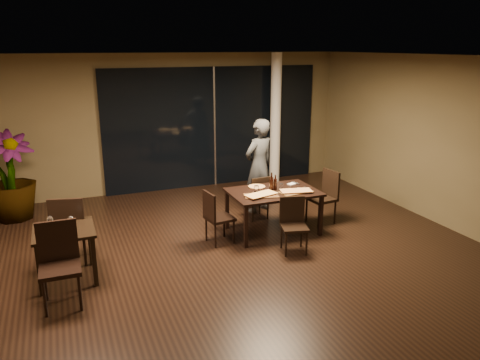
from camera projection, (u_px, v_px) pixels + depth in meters
name	position (u px, v px, depth m)	size (l,w,h in m)	color
ground	(236.00, 260.00, 7.14)	(8.00, 8.00, 0.00)	black
wall_back	(170.00, 123.00, 10.34)	(8.00, 0.10, 3.00)	brown
wall_front	(455.00, 304.00, 3.11)	(8.00, 0.10, 3.00)	brown
wall_right	(452.00, 144.00, 8.16)	(0.10, 8.00, 3.00)	brown
ceiling	(236.00, 56.00, 6.30)	(8.00, 8.00, 0.04)	silver
window_panel	(214.00, 127.00, 10.66)	(5.00, 0.06, 2.70)	black
column	(275.00, 119.00, 10.83)	(0.24, 0.24, 3.00)	white
main_table	(273.00, 195.00, 8.02)	(1.50, 1.00, 0.75)	black
side_table	(65.00, 238.00, 6.39)	(0.80, 0.80, 0.75)	black
chair_main_far	(258.00, 195.00, 8.68)	(0.42, 0.42, 0.84)	black
chair_main_near	(293.00, 221.00, 7.37)	(0.48, 0.48, 0.86)	black
chair_main_left	(215.00, 215.00, 7.61)	(0.47, 0.47, 0.89)	black
chair_main_right	(325.00, 194.00, 8.54)	(0.50, 0.50, 0.97)	black
chair_side_far	(70.00, 226.00, 6.87)	(0.60, 0.60, 1.06)	black
chair_side_near	(59.00, 259.00, 5.81)	(0.50, 0.50, 1.06)	black
diner	(259.00, 166.00, 9.00)	(0.62, 0.41, 1.83)	#2B2D30
potted_plant	(10.00, 176.00, 8.61)	(0.91, 0.91, 1.66)	#1A4E1A
pizza_board_left	(261.00, 196.00, 7.73)	(0.56, 0.28, 0.01)	#432915
pizza_board_right	(296.00, 192.00, 7.92)	(0.56, 0.28, 0.01)	#4A3117
oblong_pizza_left	(261.00, 195.00, 7.73)	(0.52, 0.24, 0.02)	maroon
oblong_pizza_right	(296.00, 191.00, 7.92)	(0.51, 0.23, 0.02)	maroon
round_pizza	(257.00, 187.00, 8.21)	(0.29, 0.29, 0.01)	red
bottle_a	(272.00, 183.00, 7.96)	(0.06, 0.06, 0.29)	black
bottle_b	(275.00, 182.00, 8.03)	(0.06, 0.06, 0.27)	black
bottle_c	(271.00, 181.00, 8.07)	(0.07, 0.07, 0.30)	black
tumbler_left	(256.00, 189.00, 7.97)	(0.08, 0.08, 0.10)	white
tumbler_right	(281.00, 186.00, 8.14)	(0.07, 0.07, 0.08)	white
napkin_near	(302.00, 189.00, 8.09)	(0.18, 0.10, 0.01)	white
napkin_far	(292.00, 184.00, 8.40)	(0.18, 0.10, 0.01)	white
wine_glass_a	(50.00, 223.00, 6.31)	(0.08, 0.08, 0.19)	white
wine_glass_b	(71.00, 223.00, 6.32)	(0.08, 0.08, 0.18)	white
side_napkin	(68.00, 232.00, 6.23)	(0.18, 0.11, 0.01)	silver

